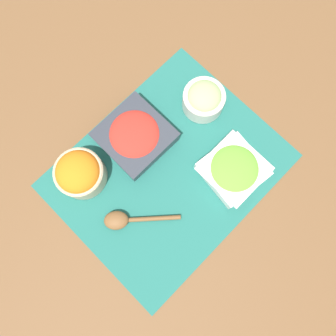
% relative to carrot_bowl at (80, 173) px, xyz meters
% --- Properties ---
extents(ground_plane, '(3.00, 3.00, 0.00)m').
position_rel_carrot_bowl_xyz_m(ground_plane, '(0.17, -0.15, -0.05)').
color(ground_plane, brown).
extents(placemat, '(0.59, 0.47, 0.00)m').
position_rel_carrot_bowl_xyz_m(placemat, '(0.17, -0.15, -0.05)').
color(placemat, '#236B60').
rests_on(placemat, ground_plane).
extents(carrot_bowl, '(0.13, 0.13, 0.10)m').
position_rel_carrot_bowl_xyz_m(carrot_bowl, '(0.00, 0.00, 0.00)').
color(carrot_bowl, '#C6B28E').
rests_on(carrot_bowl, placemat).
extents(lettuce_bowl, '(0.16, 0.16, 0.06)m').
position_rel_carrot_bowl_xyz_m(lettuce_bowl, '(0.30, -0.28, -0.02)').
color(lettuce_bowl, white).
rests_on(lettuce_bowl, placemat).
extents(cucumber_bowl, '(0.12, 0.12, 0.08)m').
position_rel_carrot_bowl_xyz_m(cucumber_bowl, '(0.38, -0.09, -0.01)').
color(cucumber_bowl, silver).
rests_on(cucumber_bowl, placemat).
extents(tomato_bowl, '(0.18, 0.18, 0.06)m').
position_rel_carrot_bowl_xyz_m(tomato_bowl, '(0.18, -0.02, -0.02)').
color(tomato_bowl, '#333842').
rests_on(tomato_bowl, placemat).
extents(wooden_spoon, '(0.17, 0.16, 0.03)m').
position_rel_carrot_bowl_xyz_m(wooden_spoon, '(-0.00, -0.16, -0.04)').
color(wooden_spoon, brown).
rests_on(wooden_spoon, placemat).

